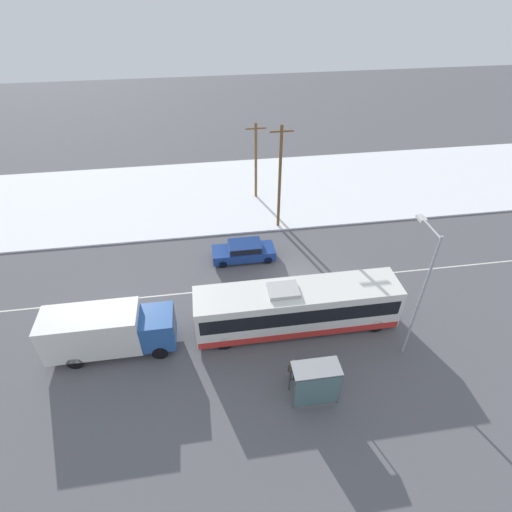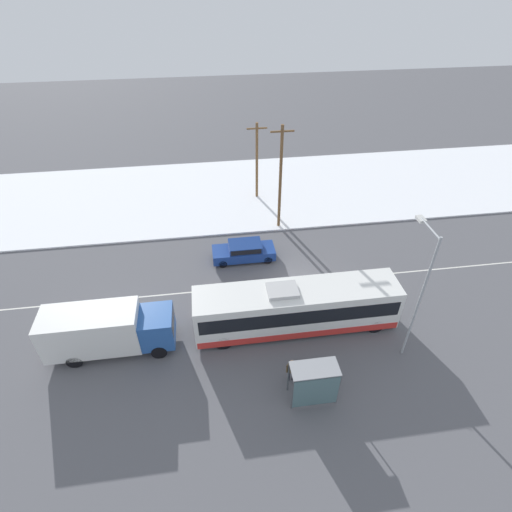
{
  "view_description": "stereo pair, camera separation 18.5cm",
  "coord_description": "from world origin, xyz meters",
  "px_view_note": "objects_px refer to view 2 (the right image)",
  "views": [
    {
      "loc": [
        -6.07,
        -20.87,
        18.94
      ],
      "look_at": [
        -2.72,
        1.68,
        1.4
      ],
      "focal_mm": 28.0,
      "sensor_mm": 36.0,
      "label": 1
    },
    {
      "loc": [
        -5.88,
        -20.9,
        18.94
      ],
      "look_at": [
        -2.72,
        1.68,
        1.4
      ],
      "focal_mm": 28.0,
      "sensor_mm": 36.0,
      "label": 2
    }
  ],
  "objects_px": {
    "bus_shelter": "(315,382)",
    "utility_pole_roadside": "(280,178)",
    "box_truck": "(106,329)",
    "utility_pole_snowlot": "(257,160)",
    "city_bus": "(296,308)",
    "streetlamp": "(420,283)",
    "sedan_car": "(244,250)",
    "pedestrian_at_stop": "(292,368)"
  },
  "relations": [
    {
      "from": "pedestrian_at_stop",
      "to": "streetlamp",
      "type": "xyz_separation_m",
      "value": [
        6.92,
        1.34,
        4.12
      ]
    },
    {
      "from": "bus_shelter",
      "to": "utility_pole_snowlot",
      "type": "bearing_deg",
      "value": 89.59
    },
    {
      "from": "box_truck",
      "to": "streetlamp",
      "type": "relative_size",
      "value": 0.88
    },
    {
      "from": "pedestrian_at_stop",
      "to": "bus_shelter",
      "type": "bearing_deg",
      "value": -58.42
    },
    {
      "from": "streetlamp",
      "to": "utility_pole_snowlot",
      "type": "bearing_deg",
      "value": 106.92
    },
    {
      "from": "sedan_car",
      "to": "utility_pole_roadside",
      "type": "relative_size",
      "value": 0.53
    },
    {
      "from": "sedan_car",
      "to": "utility_pole_snowlot",
      "type": "bearing_deg",
      "value": -103.74
    },
    {
      "from": "sedan_car",
      "to": "city_bus",
      "type": "bearing_deg",
      "value": 108.02
    },
    {
      "from": "city_bus",
      "to": "bus_shelter",
      "type": "distance_m",
      "value": 5.32
    },
    {
      "from": "bus_shelter",
      "to": "utility_pole_roadside",
      "type": "distance_m",
      "value": 17.04
    },
    {
      "from": "bus_shelter",
      "to": "utility_pole_roadside",
      "type": "height_order",
      "value": "utility_pole_roadside"
    },
    {
      "from": "utility_pole_roadside",
      "to": "streetlamp",
      "type": "bearing_deg",
      "value": -71.2
    },
    {
      "from": "city_bus",
      "to": "box_truck",
      "type": "xyz_separation_m",
      "value": [
        -11.2,
        -0.27,
        0.07
      ]
    },
    {
      "from": "city_bus",
      "to": "utility_pole_snowlot",
      "type": "relative_size",
      "value": 1.72
    },
    {
      "from": "box_truck",
      "to": "sedan_car",
      "type": "height_order",
      "value": "box_truck"
    },
    {
      "from": "city_bus",
      "to": "bus_shelter",
      "type": "height_order",
      "value": "city_bus"
    },
    {
      "from": "sedan_car",
      "to": "pedestrian_at_stop",
      "type": "relative_size",
      "value": 2.86
    },
    {
      "from": "box_truck",
      "to": "utility_pole_snowlot",
      "type": "bearing_deg",
      "value": 56.83
    },
    {
      "from": "utility_pole_snowlot",
      "to": "box_truck",
      "type": "bearing_deg",
      "value": -123.17
    },
    {
      "from": "sedan_car",
      "to": "streetlamp",
      "type": "distance_m",
      "value": 13.54
    },
    {
      "from": "box_truck",
      "to": "utility_pole_roadside",
      "type": "height_order",
      "value": "utility_pole_roadside"
    },
    {
      "from": "pedestrian_at_stop",
      "to": "utility_pole_roadside",
      "type": "bearing_deg",
      "value": 81.97
    },
    {
      "from": "city_bus",
      "to": "utility_pole_snowlot",
      "type": "bearing_deg",
      "value": 90.21
    },
    {
      "from": "pedestrian_at_stop",
      "to": "utility_pole_snowlot",
      "type": "bearing_deg",
      "value": 87.14
    },
    {
      "from": "utility_pole_roadside",
      "to": "box_truck",
      "type": "bearing_deg",
      "value": -136.39
    },
    {
      "from": "city_bus",
      "to": "utility_pole_snowlot",
      "type": "height_order",
      "value": "utility_pole_snowlot"
    },
    {
      "from": "city_bus",
      "to": "sedan_car",
      "type": "bearing_deg",
      "value": 108.02
    },
    {
      "from": "box_truck",
      "to": "streetlamp",
      "type": "distance_m",
      "value": 17.52
    },
    {
      "from": "pedestrian_at_stop",
      "to": "bus_shelter",
      "type": "height_order",
      "value": "bus_shelter"
    },
    {
      "from": "utility_pole_snowlot",
      "to": "bus_shelter",
      "type": "bearing_deg",
      "value": -90.41
    },
    {
      "from": "sedan_car",
      "to": "utility_pole_roadside",
      "type": "xyz_separation_m",
      "value": [
        3.44,
        4.1,
        3.81
      ]
    },
    {
      "from": "box_truck",
      "to": "utility_pole_snowlot",
      "type": "distance_m",
      "value": 20.47
    },
    {
      "from": "box_truck",
      "to": "pedestrian_at_stop",
      "type": "xyz_separation_m",
      "value": [
        10.11,
        -3.62,
        -0.66
      ]
    },
    {
      "from": "bus_shelter",
      "to": "streetlamp",
      "type": "bearing_deg",
      "value": 24.55
    },
    {
      "from": "sedan_car",
      "to": "streetlamp",
      "type": "xyz_separation_m",
      "value": [
        8.2,
        -9.87,
        4.33
      ]
    },
    {
      "from": "box_truck",
      "to": "bus_shelter",
      "type": "distance_m",
      "value": 12.09
    },
    {
      "from": "sedan_car",
      "to": "utility_pole_snowlot",
      "type": "height_order",
      "value": "utility_pole_snowlot"
    },
    {
      "from": "pedestrian_at_stop",
      "to": "utility_pole_snowlot",
      "type": "height_order",
      "value": "utility_pole_snowlot"
    },
    {
      "from": "sedan_car",
      "to": "utility_pole_snowlot",
      "type": "distance_m",
      "value": 10.19
    },
    {
      "from": "city_bus",
      "to": "sedan_car",
      "type": "height_order",
      "value": "city_bus"
    },
    {
      "from": "city_bus",
      "to": "streetlamp",
      "type": "distance_m",
      "value": 7.27
    },
    {
      "from": "sedan_car",
      "to": "box_truck",
      "type": "bearing_deg",
      "value": 40.66
    }
  ]
}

